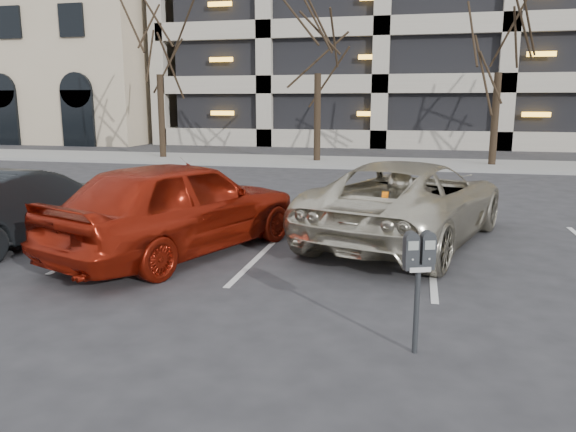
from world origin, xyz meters
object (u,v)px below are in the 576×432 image
tree_b (318,16)px  parking_meter (419,263)px  tree_c (503,12)px  suv_silver (408,201)px  car_red (179,206)px  car_dark (19,206)px  tree_a (157,20)px

tree_b → parking_meter: tree_b is taller
tree_b → parking_meter: (4.15, -17.79, -4.93)m
tree_c → tree_b: bearing=180.0°
parking_meter → suv_silver: size_ratio=0.21×
car_red → car_dark: size_ratio=1.15×
tree_a → parking_meter: (11.15, -17.79, -4.99)m
tree_b → suv_silver: size_ratio=1.39×
tree_c → suv_silver: (-3.02, -12.96, -5.09)m
tree_c → car_dark: (-9.88, -14.70, -5.15)m
tree_c → tree_a: bearing=180.0°
tree_a → suv_silver: size_ratio=1.41×
tree_c → suv_silver: size_ratio=1.38×
parking_meter → car_red: size_ratio=0.26×
car_dark → tree_b: bearing=-94.0°
tree_a → car_red: (7.25, -14.72, -5.14)m
tree_c → parking_meter: (-2.85, -17.79, -4.88)m
tree_a → suv_silver: tree_a is taller
tree_a → suv_silver: bearing=-49.7°
tree_b → car_dark: size_ratio=1.96×
tree_b → parking_meter: size_ratio=6.53×
parking_meter → suv_silver: (-0.17, 4.84, -0.21)m
parking_meter → tree_c: bearing=60.2°
tree_b → suv_silver: 14.50m
suv_silver → parking_meter: bearing=110.0°
tree_a → car_dark: tree_a is taller
car_red → car_dark: car_red is taller
tree_b → parking_meter: 18.92m
parking_meter → car_red: (-3.91, 3.07, -0.14)m
tree_a → parking_meter: bearing=-57.9°
car_red → tree_a: bearing=-42.3°
tree_c → parking_meter: 18.67m
parking_meter → car_dark: car_dark is taller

